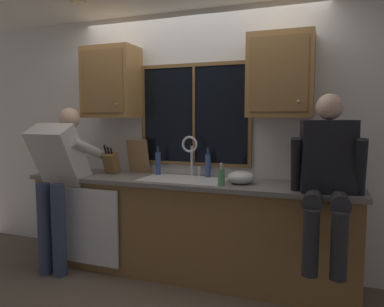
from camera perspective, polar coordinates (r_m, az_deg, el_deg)
The scene contains 23 objects.
back_wall at distance 3.70m, azimuth 0.91°, elevation 2.21°, with size 5.47×0.12×2.55m, color silver.
ceiling_downlight_left at distance 3.70m, azimuth -17.52°, elevation 21.83°, with size 0.14×0.14×0.01m, color #FFEAB2.
window_glass at distance 3.63m, azimuth 0.37°, elevation 6.10°, with size 1.10×0.02×0.95m, color black.
window_frame_top at distance 3.66m, azimuth 0.32°, elevation 13.83°, with size 1.17×0.02×0.04m, color brown.
window_frame_bottom at distance 3.65m, azimuth 0.31°, elevation -1.65°, with size 1.17×0.02×0.04m, color brown.
window_frame_left at distance 3.86m, azimuth -7.67°, elevation 6.02°, with size 0.04×0.02×0.95m, color brown.
window_frame_right at distance 3.47m, azimuth 9.20°, elevation 6.05°, with size 0.04×0.02×0.95m, color brown.
window_mullion_center at distance 3.62m, azimuth 0.30°, elevation 6.10°, with size 0.02×0.02×0.95m, color brown.
lower_cabinet_run at distance 3.53m, azimuth -1.07°, elevation -11.79°, with size 3.07×0.58×0.88m, color olive.
countertop at distance 3.40m, azimuth -1.21°, elevation -4.46°, with size 3.13×0.62×0.04m, color slate.
dishwasher_front at distance 3.65m, azimuth -15.71°, elevation -11.10°, with size 0.60×0.02×0.74m, color white.
upper_cabinet_left at distance 3.89m, azimuth -12.66°, elevation 10.87°, with size 0.56×0.36×0.72m.
upper_cabinet_right at distance 3.29m, azimuth 13.84°, elevation 11.83°, with size 0.56×0.36×0.72m.
sink at distance 3.43m, azimuth -1.33°, elevation -5.70°, with size 0.80×0.46×0.21m.
faucet at distance 3.54m, azimuth -0.14°, elevation 0.41°, with size 0.18×0.09×0.40m.
person_standing at distance 3.72m, azimuth -20.33°, elevation -2.77°, with size 0.53×0.67×1.60m.
person_sitting_on_counter at distance 2.87m, azimuth 20.59°, elevation -2.57°, with size 0.54×0.63×1.26m.
knife_block at distance 3.83m, azimuth -12.62°, elevation -1.51°, with size 0.12×0.18×0.32m.
cutting_board at distance 3.83m, azimuth -8.50°, elevation -0.42°, with size 0.24×0.02×0.36m, color #997047.
mixing_bowl at distance 3.21m, azimuth 7.75°, elevation -3.77°, with size 0.24×0.24×0.12m, color silver.
soap_dispenser at distance 3.08m, azimuth 4.66°, elevation -3.73°, with size 0.06×0.07×0.20m.
bottle_green_glass at distance 3.68m, azimuth -5.38°, elevation -1.47°, with size 0.05×0.05×0.29m.
bottle_tall_clear at distance 3.51m, azimuth 2.54°, elevation -1.84°, with size 0.06×0.06×0.29m.
Camera 1 is at (1.24, -3.42, 1.50)m, focal length 33.75 mm.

